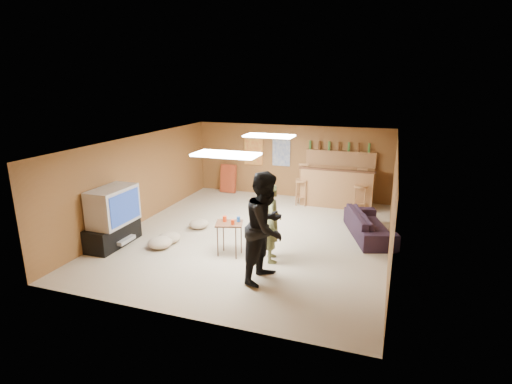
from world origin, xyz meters
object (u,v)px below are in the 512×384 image
(tv_body, at_px, (113,206))
(person_black, at_px, (266,227))
(tray_table, at_px, (230,239))
(sofa, at_px, (369,225))
(bar_counter, at_px, (337,187))
(person_olive, at_px, (272,223))

(tv_body, distance_m, person_black, 3.58)
(person_black, xyz_separation_m, tray_table, (-1.02, 0.74, -0.65))
(tv_body, bearing_deg, sofa, 24.08)
(bar_counter, xyz_separation_m, person_olive, (-0.72, -4.06, 0.24))
(tv_body, bearing_deg, person_black, -6.46)
(person_black, xyz_separation_m, sofa, (1.64, 2.73, -0.71))
(person_olive, distance_m, tray_table, 0.99)
(sofa, bearing_deg, person_black, 130.15)
(person_olive, bearing_deg, tray_table, 70.85)
(sofa, xyz_separation_m, tray_table, (-2.66, -1.99, 0.06))
(person_olive, distance_m, sofa, 2.67)
(person_olive, distance_m, person_black, 0.83)
(bar_counter, height_order, person_black, person_black)
(tray_table, bearing_deg, sofa, 36.80)
(tray_table, bearing_deg, bar_counter, 68.65)
(bar_counter, bearing_deg, sofa, -63.75)
(tv_body, height_order, sofa, tv_body)
(bar_counter, xyz_separation_m, sofa, (1.05, -2.13, -0.26))
(bar_counter, relative_size, tray_table, 2.85)
(tv_body, height_order, person_olive, person_olive)
(sofa, height_order, tray_table, tray_table)
(bar_counter, relative_size, sofa, 1.02)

